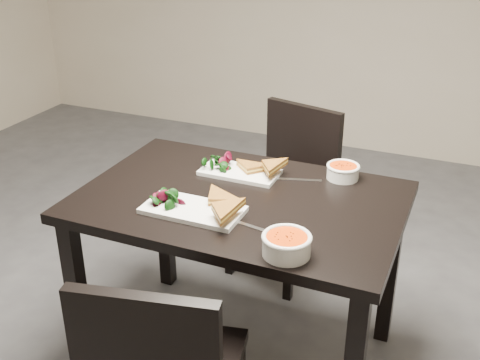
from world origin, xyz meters
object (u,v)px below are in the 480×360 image
Objects in this scene: chair_far at (289,181)px; soup_bowl_far at (343,171)px; table at (240,220)px; soup_bowl_near at (287,244)px; plate_near at (193,210)px; plate_far at (240,172)px.

chair_far is 0.63m from soup_bowl_far.
table is at bearing -135.26° from soup_bowl_far.
chair_far is 5.39× the size of soup_bowl_near.
plate_near is 2.70× the size of soup_bowl_far.
chair_far is 2.70× the size of plate_far.
table is 0.46m from soup_bowl_far.
soup_bowl_near is at bearing -57.56° from chair_far.
chair_far is 0.62m from plate_far.
table is 9.07× the size of soup_bowl_far.
plate_near is 0.42m from soup_bowl_near.
soup_bowl_near is at bearing -92.26° from soup_bowl_far.
chair_far is (-0.04, 0.74, -0.17)m from table.
soup_bowl_near is at bearing -18.57° from plate_near.
plate_far is at bearing 113.36° from table.
table is 3.81× the size of plate_far.
chair_far is at bearing 93.45° from table.
chair_far is 2.38× the size of plate_near.
table is 0.23m from plate_far.
plate_near is (-0.06, -0.91, 0.27)m from chair_far.
table is 7.60× the size of soup_bowl_near.
chair_far reaches higher than plate_far.
chair_far is at bearing 129.82° from soup_bowl_far.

